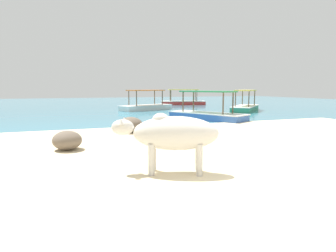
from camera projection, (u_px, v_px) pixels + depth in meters
sand_beach at (258, 185)px, 4.41m from camera, size 18.00×14.00×0.04m
water_surface at (90, 105)px, 24.82m from camera, size 60.00×36.00×0.03m
cow at (173, 134)px, 4.88m from camera, size 1.76×1.03×1.00m
shore_rock_large at (167, 130)px, 8.07m from camera, size 0.90×0.81×0.54m
shore_rock_medium at (178, 126)px, 9.36m from camera, size 0.92×0.95×0.45m
shore_rock_small at (131, 125)px, 9.46m from camera, size 0.87×0.92×0.49m
shore_rock_flat at (67, 140)px, 6.79m from camera, size 0.66×0.69×0.44m
boat_green at (245, 106)px, 18.46m from camera, size 3.42×3.41×1.29m
boat_red at (183, 101)px, 25.15m from camera, size 3.85×2.15×1.29m
boat_white at (146, 106)px, 19.27m from camera, size 3.83×2.53×1.29m
boat_blue at (207, 114)px, 13.42m from camera, size 2.66×3.80×1.29m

